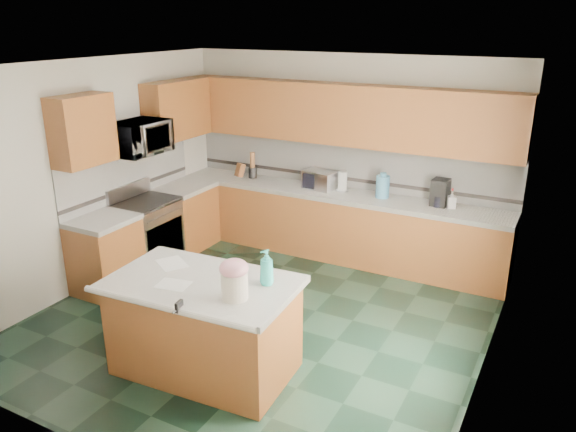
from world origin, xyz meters
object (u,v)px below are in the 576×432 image
Objects in this scene: island_base at (205,329)px; island_top at (202,284)px; coffee_maker at (440,192)px; treat_jar at (234,285)px; knife_block at (240,170)px; soap_bottle_island at (267,267)px; toaster_oven at (320,180)px.

island_base is 0.94× the size of island_top.
treat_jar is at bearing -102.58° from coffee_maker.
soap_bottle_island is at bearing -29.23° from knife_block.
island_base is 4.69× the size of coffee_maker.
knife_block is (-1.56, 3.08, 0.59)m from island_base.
treat_jar is 1.21× the size of knife_block.
treat_jar is at bearing -68.49° from toaster_oven.
treat_jar is 3.79m from knife_block.
coffee_maker is at bearing 96.91° from soap_bottle_island.
soap_bottle_island is 2.98m from toaster_oven.
treat_jar is at bearing -33.65° from knife_block.
island_base is at bearing 0.00° from island_top.
soap_bottle_island reaches higher than toaster_oven.
toaster_oven is (-0.82, 2.87, -0.04)m from soap_bottle_island.
toaster_oven is (1.29, 0.00, 0.03)m from knife_block.
toaster_oven reaches higher than knife_block.
coffee_maker reaches higher than island_top.
soap_bottle_island is at bearing -65.03° from toaster_oven.
toaster_oven reaches higher than treat_jar.
coffee_maker is at bearing 10.05° from toaster_oven.
treat_jar is 0.55× the size of toaster_oven.
treat_jar is at bearing -84.64° from soap_bottle_island.
coffee_maker is at bearing 63.05° from island_top.
coffee_maker is at bearing 75.65° from treat_jar.
knife_block is (-2.00, 3.22, -0.02)m from treat_jar.
toaster_oven is (-0.71, 3.22, 0.01)m from treat_jar.
soap_bottle_island is 3.01m from coffee_maker.
island_top is (0.00, 0.00, 0.46)m from island_base.
island_top is 3.10m from toaster_oven.
coffee_maker is (1.62, 0.03, 0.04)m from toaster_oven.
soap_bottle_island is 0.96× the size of coffee_maker.
island_base is at bearing -136.38° from soap_bottle_island.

